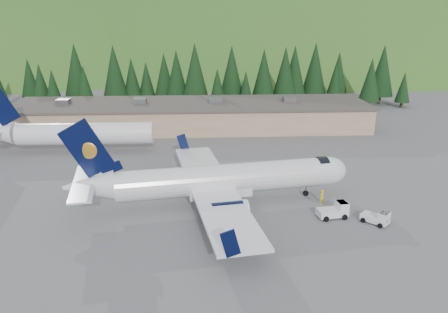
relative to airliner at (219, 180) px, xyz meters
The scene contains 9 objects.
ground 3.18m from the airliner, ahead, with size 600.00×600.00×0.00m, color slate.
airliner is the anchor object (origin of this frame).
second_airliner 32.62m from the airliner, 137.21° to the left, with size 27.50×11.00×10.05m.
baggage_tug_a 13.86m from the airliner, 18.87° to the right, with size 3.57×2.46×1.78m.
baggage_tug_b 18.38m from the airliner, 20.33° to the right, with size 3.07×3.11×1.55m.
terminal_building 38.37m from the airliner, 96.02° to the left, with size 71.00×17.00×6.10m.
ramp_worker 12.66m from the airliner, ahead, with size 0.64×0.42×1.75m, color yellow.
tree_line 61.77m from the airliner, 93.15° to the left, with size 110.48×17.37×14.50m.
hills 231.06m from the airliner, 75.33° to the left, with size 614.00×330.00×300.00m.
Camera 1 is at (-3.00, -48.74, 21.70)m, focal length 35.00 mm.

